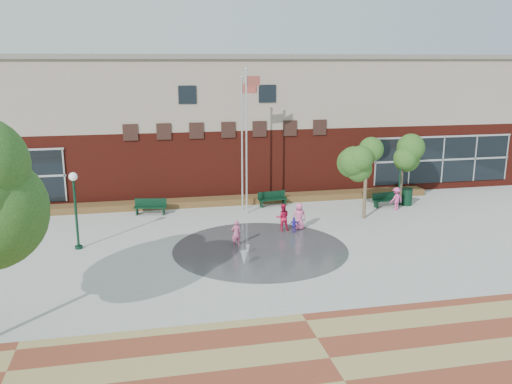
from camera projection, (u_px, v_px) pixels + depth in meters
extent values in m
plane|color=#666056|center=(275.00, 273.00, 23.19)|extent=(120.00, 120.00, 0.00)
cube|color=#A8A8A0|center=(256.00, 242.00, 26.99)|extent=(46.00, 18.00, 0.01)
cube|color=brown|center=(330.00, 358.00, 16.53)|extent=(46.00, 6.00, 0.01)
cylinder|color=#383A3D|center=(260.00, 249.00, 26.04)|extent=(8.40, 8.40, 0.01)
cube|color=#57170F|center=(218.00, 153.00, 39.28)|extent=(44.00, 10.00, 4.50)
cube|color=gray|center=(217.00, 90.00, 38.21)|extent=(44.00, 10.00, 4.50)
cube|color=slate|center=(216.00, 57.00, 37.66)|extent=(44.40, 10.40, 0.30)
cube|color=black|center=(442.00, 160.00, 37.53)|extent=(10.00, 0.12, 3.19)
cube|color=black|center=(187.00, 95.00, 32.93)|extent=(1.10, 0.10, 1.10)
cube|color=black|center=(267.00, 94.00, 33.92)|extent=(1.10, 0.10, 1.10)
cube|color=maroon|center=(231.00, 204.00, 34.21)|extent=(26.00, 1.20, 0.40)
cylinder|color=silver|center=(246.00, 144.00, 31.06)|extent=(0.10, 0.10, 8.31)
sphere|color=silver|center=(246.00, 69.00, 30.05)|extent=(0.16, 0.16, 0.16)
cube|color=#AE4A3E|center=(253.00, 81.00, 30.44)|extent=(0.86, 0.33, 0.56)
cylinder|color=silver|center=(242.00, 146.00, 31.84)|extent=(0.10, 0.10, 7.85)
sphere|color=silver|center=(242.00, 77.00, 30.89)|extent=(0.16, 0.16, 0.16)
cube|color=#AE4A3E|center=(249.00, 89.00, 31.17)|extent=(0.90, 0.09, 0.55)
cylinder|color=black|center=(76.00, 215.00, 25.69)|extent=(0.12, 0.12, 3.39)
cylinder|color=black|center=(79.00, 247.00, 26.08)|extent=(0.36, 0.36, 0.16)
sphere|color=white|center=(73.00, 177.00, 25.25)|extent=(0.40, 0.40, 0.40)
cylinder|color=black|center=(400.00, 182.00, 33.62)|extent=(0.10, 0.10, 2.96)
cylinder|color=black|center=(398.00, 204.00, 33.96)|extent=(0.31, 0.31, 0.14)
sphere|color=white|center=(401.00, 156.00, 33.23)|extent=(0.35, 0.35, 0.35)
cube|color=black|center=(150.00, 207.00, 31.70)|extent=(1.93, 0.86, 0.06)
cube|color=black|center=(151.00, 202.00, 31.86)|extent=(1.84, 0.40, 0.47)
cube|color=black|center=(273.00, 199.00, 33.52)|extent=(1.87, 0.76, 0.06)
cube|color=black|center=(271.00, 195.00, 33.67)|extent=(1.81, 0.31, 0.45)
cube|color=black|center=(386.00, 200.00, 33.40)|extent=(1.79, 0.71, 0.06)
cube|color=black|center=(385.00, 196.00, 33.54)|extent=(1.73, 0.28, 0.43)
cylinder|color=black|center=(407.00, 197.00, 33.73)|extent=(0.63, 0.63, 1.05)
cylinder|color=black|center=(408.00, 189.00, 33.60)|extent=(0.67, 0.67, 0.06)
cylinder|color=#4D3D2C|center=(365.00, 195.00, 30.73)|extent=(0.19, 0.19, 2.83)
cylinder|color=#4D3D2C|center=(401.00, 182.00, 34.45)|extent=(0.22, 0.22, 2.56)
cone|color=white|center=(244.00, 266.00, 23.93)|extent=(0.34, 0.34, 0.66)
cone|color=white|center=(248.00, 254.00, 25.45)|extent=(0.17, 0.17, 0.39)
imported|color=#C5507A|center=(236.00, 233.00, 26.28)|extent=(0.53, 0.40, 1.33)
imported|color=#C8163E|center=(283.00, 217.00, 28.64)|extent=(0.79, 0.65, 1.50)
imported|color=#EA5E96|center=(299.00, 216.00, 28.85)|extent=(0.74, 0.50, 1.48)
imported|color=#3328B0|center=(294.00, 225.00, 28.32)|extent=(0.54, 0.27, 0.88)
imported|color=#D8468E|center=(396.00, 199.00, 32.67)|extent=(1.02, 0.78, 1.40)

